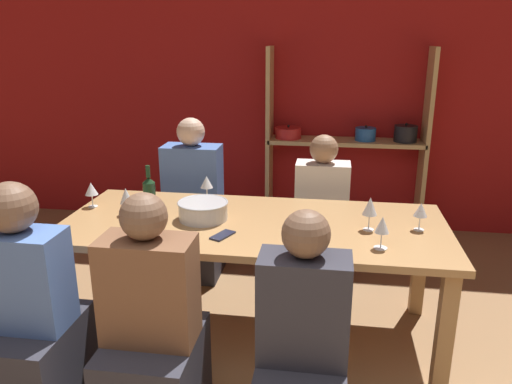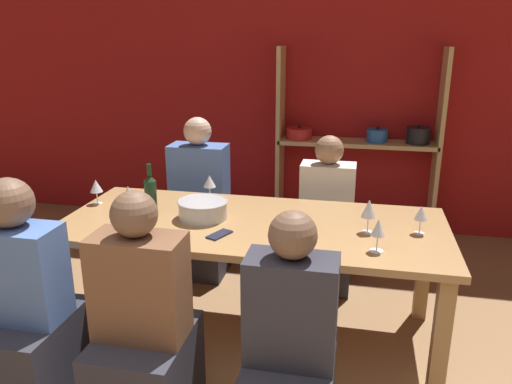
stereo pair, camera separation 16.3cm
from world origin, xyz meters
The scene contains 17 objects.
wall_back_red centered at (0.00, 3.83, 1.35)m, with size 8.80×0.06×2.70m.
shelf_unit centered at (0.58, 3.63, 0.58)m, with size 1.40×0.30×1.67m.
dining_table centered at (0.02, 1.86, 0.65)m, with size 2.21×0.95×0.73m.
mixing_bowl centered at (-0.28, 1.86, 0.79)m, with size 0.30×0.30×0.11m.
wine_bottle_green centered at (-0.59, 1.83, 0.86)m, with size 0.07×0.07×0.32m.
wine_glass_white_a centered at (-0.34, 2.20, 0.85)m, with size 0.08×0.08×0.17m.
wine_glass_empty_a centered at (-1.02, 1.97, 0.85)m, with size 0.08×0.08×0.16m.
wine_glass_red_a centered at (0.94, 1.87, 0.84)m, with size 0.07×0.07×0.16m.
wine_glass_red_b centered at (0.67, 1.83, 0.86)m, with size 0.08×0.08×0.19m.
wine_glass_red_c centered at (0.71, 1.59, 0.85)m, with size 0.07×0.07×0.17m.
wine_glass_red_d centered at (-0.75, 1.87, 0.84)m, with size 0.08×0.08×0.17m.
cell_phone centered at (-0.11, 1.62, 0.73)m, with size 0.13×0.17×0.01m.
person_near_a centered at (0.35, 1.07, 0.40)m, with size 0.39×0.48×1.10m.
person_far_a centered at (-0.57, 2.65, 0.43)m, with size 0.42×0.53×1.20m.
person_near_b centered at (-0.33, 1.08, 0.41)m, with size 0.41×0.52×1.13m.
person_far_b centered at (0.39, 2.61, 0.40)m, with size 0.38×0.47×1.11m.
person_near_c centered at (-0.93, 1.07, 0.43)m, with size 0.41×0.51×1.16m.
Camera 1 is at (0.43, -0.80, 1.76)m, focal length 35.00 mm.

